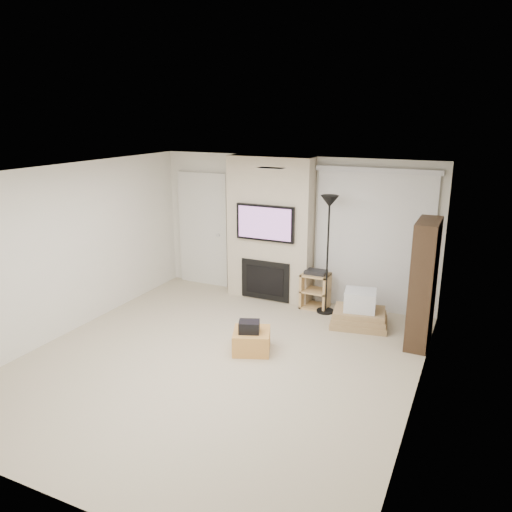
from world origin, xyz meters
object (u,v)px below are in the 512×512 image
at_px(av_stand, 315,288).
at_px(bookshelf, 423,284).
at_px(floor_lamp, 329,221).
at_px(box_stack, 359,312).
at_px(ottoman, 252,341).

bearing_deg(av_stand, bookshelf, -20.82).
xyz_separation_m(floor_lamp, box_stack, (0.64, -0.31, -1.32)).
relative_size(av_stand, box_stack, 0.69).
xyz_separation_m(floor_lamp, bookshelf, (1.56, -0.55, -0.64)).
xyz_separation_m(ottoman, box_stack, (1.14, 1.49, 0.07)).
bearing_deg(bookshelf, floor_lamp, 160.49).
bearing_deg(ottoman, box_stack, 52.44).
distance_m(ottoman, av_stand, 1.95).
relative_size(ottoman, bookshelf, 0.28).
relative_size(floor_lamp, box_stack, 2.05).
bearing_deg(bookshelf, av_stand, 159.18).
distance_m(ottoman, floor_lamp, 2.33).
bearing_deg(box_stack, ottoman, -127.56).
bearing_deg(box_stack, bookshelf, -14.92).
bearing_deg(ottoman, bookshelf, 31.06).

